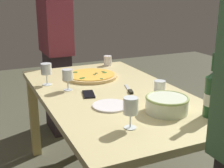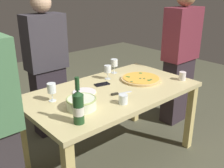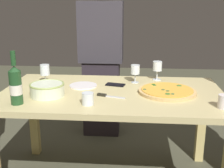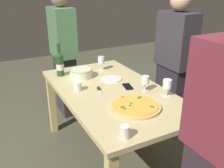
{
  "view_description": "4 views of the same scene",
  "coord_description": "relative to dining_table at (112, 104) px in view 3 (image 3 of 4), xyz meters",
  "views": [
    {
      "loc": [
        -1.74,
        0.79,
        1.39
      ],
      "look_at": [
        0.0,
        0.0,
        0.81
      ],
      "focal_mm": 49.05,
      "sensor_mm": 36.0,
      "label": 1
    },
    {
      "loc": [
        -1.48,
        -1.67,
        1.66
      ],
      "look_at": [
        0.0,
        0.0,
        0.81
      ],
      "focal_mm": 41.82,
      "sensor_mm": 36.0,
      "label": 2
    },
    {
      "loc": [
        0.17,
        -2.02,
        1.4
      ],
      "look_at": [
        0.0,
        0.0,
        0.81
      ],
      "focal_mm": 47.18,
      "sensor_mm": 36.0,
      "label": 3
    },
    {
      "loc": [
        1.84,
        -0.97,
        1.67
      ],
      "look_at": [
        0.0,
        0.0,
        0.81
      ],
      "focal_mm": 39.86,
      "sensor_mm": 36.0,
      "label": 4
    }
  ],
  "objects": [
    {
      "name": "dining_table",
      "position": [
        0.0,
        0.0,
        0.0
      ],
      "size": [
        1.6,
        0.9,
        0.75
      ],
      "color": "#CAB97E",
      "rests_on": "ground"
    },
    {
      "name": "pizza",
      "position": [
        0.39,
        0.0,
        0.11
      ],
      "size": [
        0.41,
        0.41,
        0.03
      ],
      "color": "tan",
      "rests_on": "dining_table"
    },
    {
      "name": "serving_bowl",
      "position": [
        -0.44,
        -0.13,
        0.14
      ],
      "size": [
        0.24,
        0.24,
        0.09
      ],
      "color": "silver",
      "rests_on": "dining_table"
    },
    {
      "name": "wine_bottle",
      "position": [
        -0.58,
        -0.31,
        0.22
      ],
      "size": [
        0.08,
        0.08,
        0.34
      ],
      "color": "#1F4622",
      "rests_on": "dining_table"
    },
    {
      "name": "wine_glass_near_pizza",
      "position": [
        0.16,
        0.25,
        0.19
      ],
      "size": [
        0.07,
        0.07,
        0.14
      ],
      "color": "white",
      "rests_on": "dining_table"
    },
    {
      "name": "wine_glass_by_bottle",
      "position": [
        0.34,
        0.35,
        0.2
      ],
      "size": [
        0.07,
        0.07,
        0.15
      ],
      "color": "white",
      "rests_on": "dining_table"
    },
    {
      "name": "wine_glass_far_left",
      "position": [
        -0.53,
        0.15,
        0.2
      ],
      "size": [
        0.07,
        0.07,
        0.16
      ],
      "color": "white",
      "rests_on": "dining_table"
    },
    {
      "name": "cup_amber",
      "position": [
        0.71,
        -0.28,
        0.14
      ],
      "size": [
        0.07,
        0.07,
        0.09
      ],
      "primitive_type": "cylinder",
      "color": "silver",
      "rests_on": "dining_table"
    },
    {
      "name": "cup_ceramic",
      "position": [
        -0.13,
        -0.28,
        0.13
      ],
      "size": [
        0.07,
        0.07,
        0.08
      ],
      "primitive_type": "cylinder",
      "color": "white",
      "rests_on": "dining_table"
    },
    {
      "name": "side_plate",
      "position": [
        -0.23,
        0.11,
        0.1
      ],
      "size": [
        0.21,
        0.21,
        0.01
      ],
      "primitive_type": "cylinder",
      "color": "white",
      "rests_on": "dining_table"
    },
    {
      "name": "cell_phone",
      "position": [
        0.01,
        0.16,
        0.1
      ],
      "size": [
        0.16,
        0.1,
        0.01
      ],
      "primitive_type": "cube",
      "rotation": [
        0.0,
        0.0,
        1.34
      ],
      "color": "black",
      "rests_on": "dining_table"
    },
    {
      "name": "pizza_knife",
      "position": [
        -0.02,
        -0.12,
        0.1
      ],
      "size": [
        0.2,
        0.08,
        0.02
      ],
      "color": "silver",
      "rests_on": "dining_table"
    },
    {
      "name": "person_host",
      "position": [
        -0.18,
        0.88,
        0.15
      ],
      "size": [
        0.43,
        0.24,
        1.59
      ],
      "rotation": [
        0.0,
        0.0,
        -1.37
      ],
      "color": "#2A222A",
      "rests_on": "ground"
    }
  ]
}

